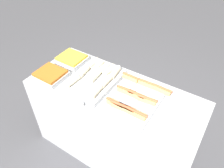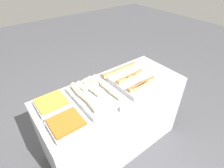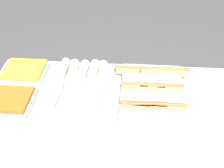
# 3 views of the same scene
# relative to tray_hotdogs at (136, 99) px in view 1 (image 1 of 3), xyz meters

# --- Properties ---
(ground_plane) EXTENTS (12.00, 12.00, 0.00)m
(ground_plane) POSITION_rel_tray_hotdogs_xyz_m (-0.22, 0.00, -0.92)
(ground_plane) COLOR #4C4C51
(counter) EXTENTS (1.58, 0.69, 0.88)m
(counter) POSITION_rel_tray_hotdogs_xyz_m (-0.22, 0.00, -0.48)
(counter) COLOR #B7BABF
(counter) RESTS_ON ground_plane
(tray_hotdogs) EXTENTS (0.47, 0.55, 0.10)m
(tray_hotdogs) POSITION_rel_tray_hotdogs_xyz_m (0.00, 0.00, 0.00)
(tray_hotdogs) COLOR #B7BABF
(tray_hotdogs) RESTS_ON counter
(tray_wraps) EXTENTS (0.38, 0.52, 0.11)m
(tray_wraps) POSITION_rel_tray_hotdogs_xyz_m (-0.43, 0.02, 0.01)
(tray_wraps) COLOR #B7BABF
(tray_wraps) RESTS_ON counter
(tray_side_front) EXTENTS (0.27, 0.24, 0.07)m
(tray_side_front) POSITION_rel_tray_hotdogs_xyz_m (-0.81, -0.16, -0.00)
(tray_side_front) COLOR #B7BABF
(tray_side_front) RESTS_ON counter
(tray_side_back) EXTENTS (0.27, 0.24, 0.07)m
(tray_side_back) POSITION_rel_tray_hotdogs_xyz_m (-0.81, 0.14, -0.00)
(tray_side_back) COLOR #B7BABF
(tray_side_back) RESTS_ON counter
(serving_spoon_near) EXTENTS (0.24, 0.05, 0.05)m
(serving_spoon_near) POSITION_rel_tray_hotdogs_xyz_m (-0.37, -0.29, -0.01)
(serving_spoon_near) COLOR silver
(serving_spoon_near) RESTS_ON counter
(serving_spoon_far) EXTENTS (0.24, 0.05, 0.05)m
(serving_spoon_far) POSITION_rel_tray_hotdogs_xyz_m (-0.37, 0.29, -0.01)
(serving_spoon_far) COLOR silver
(serving_spoon_far) RESTS_ON counter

